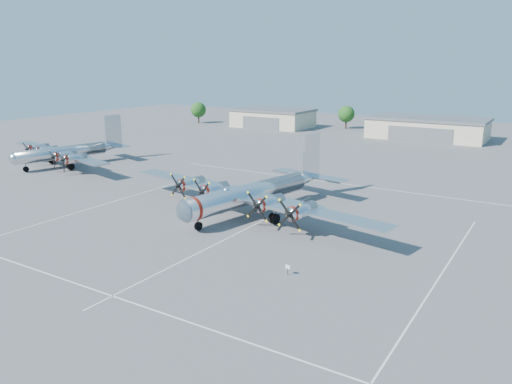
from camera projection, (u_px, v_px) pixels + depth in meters
The scene contains 9 objects.
ground at pixel (255, 225), 59.05m from camera, with size 260.00×260.00×0.00m, color #4F4F52.
parking_lines at pixel (247, 229), 57.61m from camera, with size 60.00×50.08×0.01m.
hangar_west at pixel (273, 118), 148.75m from camera, with size 22.60×14.60×5.40m.
hangar_center at pixel (427, 128), 125.69m from camera, with size 28.60×14.60×5.40m.
tree_far_west at pixel (198, 110), 157.92m from camera, with size 4.80×4.80×6.64m.
tree_west at pixel (346, 114), 144.72m from camera, with size 4.80×4.80×6.64m.
main_bomber_b29 at pixel (255, 213), 63.86m from camera, with size 40.41×27.64×8.94m, color silver, non-canonical shape.
bomber_west at pixel (69, 166), 93.10m from camera, with size 32.90×23.30×8.69m, color silver, non-canonical shape.
info_placard at pixel (288, 268), 44.92m from camera, with size 0.50×0.11×0.95m.
Camera 1 is at (29.88, -47.58, 18.57)m, focal length 35.00 mm.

